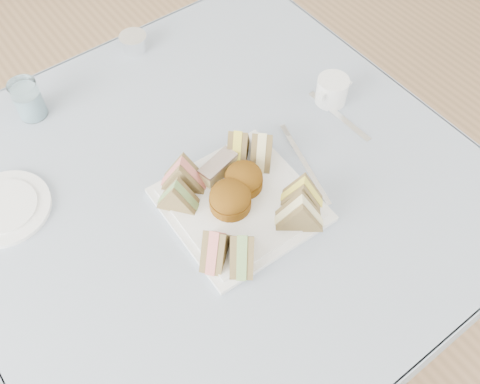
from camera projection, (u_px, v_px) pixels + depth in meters
floor at (224, 316)px, 1.71m from camera, size 4.00×4.00×0.00m
table at (220, 264)px, 1.41m from camera, size 0.90×0.90×0.74m
tablecloth at (214, 181)px, 1.10m from camera, size 1.02×1.02×0.01m
serving_plate at (240, 205)px, 1.06m from camera, size 0.28×0.28×0.01m
sandwich_fl_a at (215, 243)px, 0.96m from camera, size 0.09×0.09×0.08m
sandwich_fl_b at (242, 247)px, 0.95m from camera, size 0.09×0.10×0.08m
sandwich_fr_a at (303, 191)px, 1.02m from camera, size 0.08×0.09×0.07m
sandwich_fr_b at (300, 211)px, 0.99m from camera, size 0.10×0.09×0.08m
sandwich_bl_a at (177, 194)px, 1.02m from camera, size 0.08×0.09×0.07m
sandwich_bl_b at (183, 173)px, 1.04m from camera, size 0.09×0.09×0.08m
sandwich_br_a at (262, 146)px, 1.08m from camera, size 0.09×0.09×0.08m
sandwich_br_b at (238, 143)px, 1.09m from camera, size 0.09×0.09×0.08m
scone_left at (230, 198)px, 1.03m from camera, size 0.08×0.08×0.06m
scone_right at (244, 178)px, 1.05m from camera, size 0.09×0.09×0.05m
pastry_slice at (218, 168)px, 1.08m from camera, size 0.09×0.05×0.04m
side_plate at (5, 208)px, 1.05m from camera, size 0.22×0.22×0.01m
water_glass at (28, 99)px, 1.17m from camera, size 0.08×0.08×0.09m
tea_strainer at (134, 43)px, 1.31m from camera, size 0.07×0.07×0.04m
knife at (339, 116)px, 1.20m from camera, size 0.02×0.19×0.00m
fork at (308, 169)px, 1.11m from camera, size 0.06×0.19×0.00m
creamer_jug at (332, 90)px, 1.20m from camera, size 0.08×0.08×0.06m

